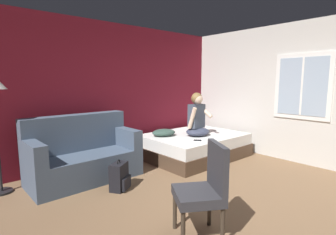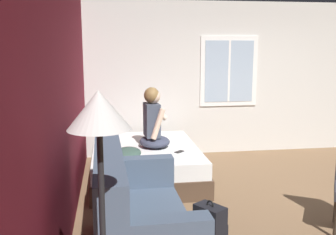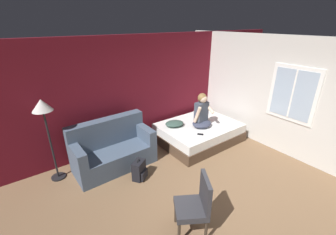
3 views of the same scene
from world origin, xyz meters
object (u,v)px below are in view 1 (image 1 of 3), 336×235
(couch, at_px, (83,156))
(cell_phone, at_px, (198,140))
(bed, at_px, (194,146))
(backpack, at_px, (120,177))
(throw_pillow, at_px, (164,133))
(person_seated, at_px, (197,118))
(side_chair, at_px, (205,187))

(couch, height_order, cell_phone, couch)
(bed, height_order, couch, couch)
(backpack, bearing_deg, throw_pillow, 26.74)
(bed, bearing_deg, person_seated, -108.27)
(throw_pillow, bearing_deg, cell_phone, -73.62)
(couch, relative_size, backpack, 3.75)
(cell_phone, bearing_deg, person_seated, -177.26)
(person_seated, relative_size, backpack, 1.91)
(side_chair, xyz_separation_m, cell_phone, (1.64, 1.60, -0.05))
(bed, relative_size, person_seated, 2.33)
(bed, bearing_deg, side_chair, -134.55)
(backpack, distance_m, cell_phone, 1.71)
(bed, distance_m, person_seated, 0.61)
(person_seated, xyz_separation_m, backpack, (-2.02, -0.33, -0.64))
(person_seated, bearing_deg, bed, 71.73)
(bed, height_order, backpack, bed)
(bed, xyz_separation_m, couch, (-2.29, 0.30, 0.16))
(side_chair, xyz_separation_m, throw_pillow, (1.43, 2.34, 0.02))
(person_seated, bearing_deg, backpack, -170.61)
(side_chair, bearing_deg, backpack, 91.72)
(bed, bearing_deg, throw_pillow, 153.69)
(throw_pillow, bearing_deg, bed, -26.31)
(person_seated, distance_m, backpack, 2.15)
(person_seated, height_order, throw_pillow, person_seated)
(person_seated, bearing_deg, throw_pillow, 143.36)
(couch, relative_size, person_seated, 1.96)
(couch, distance_m, throw_pillow, 1.71)
(bed, height_order, side_chair, side_chair)
(couch, distance_m, cell_phone, 2.06)
(cell_phone, bearing_deg, backpack, -41.07)
(side_chair, relative_size, person_seated, 1.12)
(cell_phone, bearing_deg, bed, -171.57)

